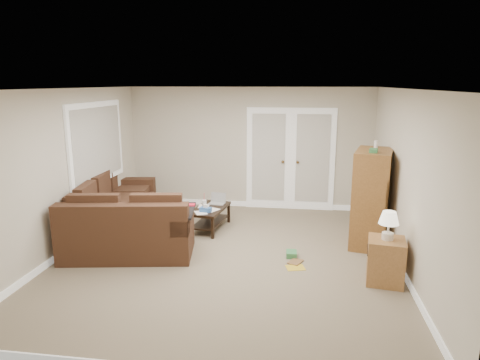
% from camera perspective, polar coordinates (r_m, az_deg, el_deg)
% --- Properties ---
extents(floor, '(5.50, 5.50, 0.00)m').
position_cam_1_polar(floor, '(6.59, -1.69, -10.21)').
color(floor, gray).
rests_on(floor, ground).
extents(ceiling, '(5.00, 5.50, 0.02)m').
position_cam_1_polar(ceiling, '(6.07, -1.85, 12.07)').
color(ceiling, white).
rests_on(ceiling, wall_back).
extents(wall_left, '(0.02, 5.50, 2.50)m').
position_cam_1_polar(wall_left, '(7.07, -22.15, 1.04)').
color(wall_left, beige).
rests_on(wall_left, floor).
extents(wall_right, '(0.02, 5.50, 2.50)m').
position_cam_1_polar(wall_right, '(6.29, 21.27, -0.26)').
color(wall_right, beige).
rests_on(wall_right, floor).
extents(wall_back, '(5.00, 0.02, 2.50)m').
position_cam_1_polar(wall_back, '(8.89, 1.27, 4.24)').
color(wall_back, beige).
rests_on(wall_back, floor).
extents(wall_front, '(5.00, 0.02, 2.50)m').
position_cam_1_polar(wall_front, '(3.64, -9.25, -8.79)').
color(wall_front, beige).
rests_on(wall_front, floor).
extents(baseboards, '(5.00, 5.50, 0.10)m').
position_cam_1_polar(baseboards, '(6.57, -1.70, -9.81)').
color(baseboards, white).
rests_on(baseboards, floor).
extents(french_doors, '(1.80, 0.05, 2.13)m').
position_cam_1_polar(french_doors, '(8.83, 6.72, 2.68)').
color(french_doors, white).
rests_on(french_doors, floor).
extents(window_left, '(0.05, 1.92, 1.42)m').
position_cam_1_polar(window_left, '(7.88, -18.50, 4.67)').
color(window_left, white).
rests_on(window_left, wall_left).
extents(sectional_sofa, '(2.39, 3.04, 0.91)m').
position_cam_1_polar(sectional_sofa, '(7.46, -15.53, -5.00)').
color(sectional_sofa, '#44291A').
rests_on(sectional_sofa, floor).
extents(coffee_table, '(0.62, 1.04, 0.67)m').
position_cam_1_polar(coffee_table, '(7.74, -3.96, -4.95)').
color(coffee_table, black).
rests_on(coffee_table, floor).
extents(tv_armoire, '(0.74, 1.06, 1.67)m').
position_cam_1_polar(tv_armoire, '(7.19, 17.07, -2.22)').
color(tv_armoire, brown).
rests_on(tv_armoire, floor).
extents(side_cabinet, '(0.52, 0.52, 0.98)m').
position_cam_1_polar(side_cabinet, '(6.00, 18.87, -9.72)').
color(side_cabinet, '#9C6A39').
rests_on(side_cabinet, floor).
extents(space_heater, '(0.13, 0.11, 0.32)m').
position_cam_1_polar(space_heater, '(8.84, 15.32, -3.51)').
color(space_heater, white).
rests_on(space_heater, floor).
extents(floor_magazine, '(0.30, 0.26, 0.01)m').
position_cam_1_polar(floor_magazine, '(6.28, 7.38, -11.51)').
color(floor_magazine, gold).
rests_on(floor_magazine, floor).
extents(floor_greenbox, '(0.17, 0.22, 0.08)m').
position_cam_1_polar(floor_greenbox, '(6.63, 6.88, -9.77)').
color(floor_greenbox, '#387C44').
rests_on(floor_greenbox, floor).
extents(floor_book, '(0.26, 0.29, 0.02)m').
position_cam_1_polar(floor_book, '(6.48, 6.70, -10.62)').
color(floor_book, brown).
rests_on(floor_book, floor).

